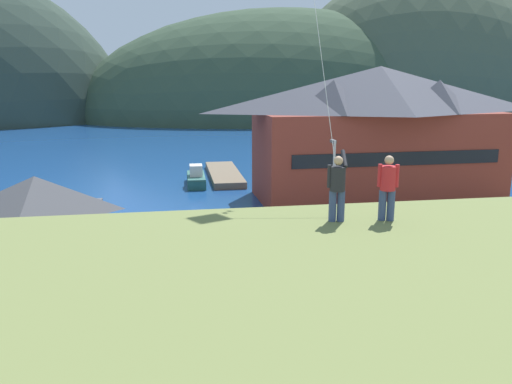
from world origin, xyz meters
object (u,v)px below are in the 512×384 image
object	(u,v)px
harbor_lodge	(378,130)
person_kite_flyer	(337,186)
parked_car_front_row_end	(220,253)
parked_car_mid_row_far	(365,241)
storage_shed_near_lot	(39,230)
parked_car_lone_by_shed	(478,237)
parking_light_pole	(333,182)
wharf_dock	(224,174)
moored_boat_wharfside	(196,178)
parked_car_back_row_left	(321,281)
person_companion	(388,186)
parked_car_mid_row_near	(2,322)

from	to	relation	value
harbor_lodge	person_kite_flyer	bearing A→B (deg)	-114.77
parked_car_front_row_end	person_kite_flyer	size ratio (longest dim) A/B	2.30
parked_car_mid_row_far	person_kite_flyer	world-z (taller)	person_kite_flyer
storage_shed_near_lot	parked_car_front_row_end	distance (m)	9.46
parked_car_lone_by_shed	parking_light_pole	xyz separation A→B (m)	(-7.95, 4.28, 2.85)
parked_car_front_row_end	storage_shed_near_lot	bearing A→B (deg)	-176.21
parked_car_mid_row_far	parking_light_pole	size ratio (longest dim) A/B	0.65
wharf_dock	moored_boat_wharfside	world-z (taller)	moored_boat_wharfside
parking_light_pole	harbor_lodge	bearing A→B (deg)	54.98
harbor_lodge	parked_car_lone_by_shed	bearing A→B (deg)	-88.12
storage_shed_near_lot	parked_car_front_row_end	xyz separation A→B (m)	(9.24, 0.61, -1.96)
parked_car_lone_by_shed	parked_car_back_row_left	distance (m)	12.54
person_kite_flyer	parked_car_back_row_left	bearing A→B (deg)	74.79
parking_light_pole	person_companion	bearing A→B (deg)	-104.13
parked_car_mid_row_far	storage_shed_near_lot	bearing A→B (deg)	-176.07
moored_boat_wharfside	parked_car_mid_row_near	size ratio (longest dim) A/B	1.33
harbor_lodge	parked_car_mid_row_near	size ratio (longest dim) A/B	5.32
harbor_lodge	parked_car_mid_row_near	bearing A→B (deg)	-138.65
parking_light_pole	parked_car_mid_row_far	bearing A→B (deg)	-77.90
harbor_lodge	parking_light_pole	size ratio (longest dim) A/B	3.41
storage_shed_near_lot	parked_car_front_row_end	bearing A→B (deg)	3.79
parked_car_mid_row_near	parked_car_back_row_left	world-z (taller)	same
parking_light_pole	parked_car_mid_row_near	bearing A→B (deg)	-147.20
parked_car_back_row_left	parked_car_mid_row_near	bearing A→B (deg)	-172.37
parked_car_front_row_end	moored_boat_wharfside	bearing A→B (deg)	90.60
storage_shed_near_lot	parked_car_back_row_left	xyz separation A→B (m)	(13.65, -4.19, -1.96)
harbor_lodge	parked_car_lone_by_shed	size ratio (longest dim) A/B	5.26
harbor_lodge	parked_car_mid_row_far	size ratio (longest dim) A/B	5.23
storage_shed_near_lot	parked_car_lone_by_shed	xyz separation A→B (m)	(25.13, 0.85, -1.96)
harbor_lodge	moored_boat_wharfside	size ratio (longest dim) A/B	4.01
parked_car_mid_row_far	parked_car_mid_row_near	bearing A→B (deg)	-158.18
wharf_dock	parked_car_back_row_left	size ratio (longest dim) A/B	2.94
parked_car_mid_row_near	storage_shed_near_lot	bearing A→B (deg)	88.54
moored_boat_wharfside	harbor_lodge	bearing A→B (deg)	-27.42
parking_light_pole	moored_boat_wharfside	bearing A→B (deg)	113.56
parked_car_mid_row_near	parked_car_mid_row_far	xyz separation A→B (m)	(18.17, 7.27, 0.00)
moored_boat_wharfside	parked_car_mid_row_far	bearing A→B (deg)	-68.30
harbor_lodge	storage_shed_near_lot	xyz separation A→B (m)	(-24.64, -15.78, -3.13)
parked_car_back_row_left	person_kite_flyer	bearing A→B (deg)	-105.21
harbor_lodge	parked_car_front_row_end	distance (m)	22.21
person_kite_flyer	person_companion	world-z (taller)	person_kite_flyer
person_companion	wharf_dock	bearing A→B (deg)	90.34
storage_shed_near_lot	person_kite_flyer	size ratio (longest dim) A/B	3.29
parked_car_mid_row_far	parking_light_pole	world-z (taller)	parking_light_pole
parked_car_mid_row_near	parked_car_lone_by_shed	distance (m)	26.21
wharf_dock	parked_car_mid_row_far	xyz separation A→B (m)	(5.82, -26.33, 0.71)
storage_shed_near_lot	parked_car_mid_row_far	xyz separation A→B (m)	(18.01, 1.24, -1.96)
wharf_dock	person_companion	world-z (taller)	person_companion
wharf_dock	harbor_lodge	bearing A→B (deg)	-43.42
parked_car_lone_by_shed	wharf_dock	bearing A→B (deg)	115.85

